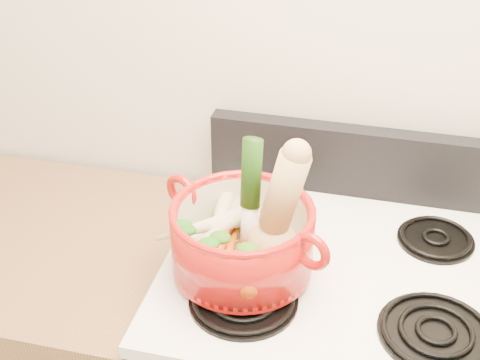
# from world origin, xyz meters

# --- Properties ---
(wall_back) EXTENTS (3.50, 0.02, 2.60)m
(wall_back) POSITION_xyz_m (0.00, 1.75, 1.30)
(wall_back) COLOR silver
(wall_back) RESTS_ON floor
(cooktop) EXTENTS (0.78, 0.67, 0.03)m
(cooktop) POSITION_xyz_m (0.00, 1.40, 0.93)
(cooktop) COLOR white
(cooktop) RESTS_ON stove_body
(control_backsplash) EXTENTS (0.76, 0.05, 0.18)m
(control_backsplash) POSITION_xyz_m (0.00, 1.70, 1.04)
(control_backsplash) COLOR black
(control_backsplash) RESTS_ON cooktop
(burner_front_left) EXTENTS (0.22, 0.22, 0.02)m
(burner_front_left) POSITION_xyz_m (-0.19, 1.24, 0.96)
(burner_front_left) COLOR black
(burner_front_left) RESTS_ON cooktop
(burner_front_right) EXTENTS (0.22, 0.22, 0.02)m
(burner_front_right) POSITION_xyz_m (0.19, 1.24, 0.96)
(burner_front_right) COLOR black
(burner_front_right) RESTS_ON cooktop
(burner_back_left) EXTENTS (0.17, 0.17, 0.02)m
(burner_back_left) POSITION_xyz_m (-0.19, 1.54, 0.96)
(burner_back_left) COLOR black
(burner_back_left) RESTS_ON cooktop
(burner_back_right) EXTENTS (0.17, 0.17, 0.02)m
(burner_back_right) POSITION_xyz_m (0.19, 1.54, 0.96)
(burner_back_right) COLOR black
(burner_back_right) RESTS_ON cooktop
(dutch_oven) EXTENTS (0.39, 0.39, 0.15)m
(dutch_oven) POSITION_xyz_m (-0.21, 1.33, 1.04)
(dutch_oven) COLOR #AE130E
(dutch_oven) RESTS_ON burner_front_left
(pot_handle_left) EXTENTS (0.08, 0.05, 0.08)m
(pot_handle_left) POSITION_xyz_m (-0.37, 1.40, 1.09)
(pot_handle_left) COLOR #AE130E
(pot_handle_left) RESTS_ON dutch_oven
(pot_handle_right) EXTENTS (0.08, 0.05, 0.08)m
(pot_handle_right) POSITION_xyz_m (-0.06, 1.26, 1.09)
(pot_handle_right) COLOR #AE130E
(pot_handle_right) RESTS_ON dutch_oven
(squash) EXTENTS (0.19, 0.14, 0.29)m
(squash) POSITION_xyz_m (-0.15, 1.32, 1.13)
(squash) COLOR tan
(squash) RESTS_ON dutch_oven
(leek) EXTENTS (0.05, 0.08, 0.28)m
(leek) POSITION_xyz_m (-0.20, 1.35, 1.13)
(leek) COLOR white
(leek) RESTS_ON dutch_oven
(ginger) EXTENTS (0.09, 0.07, 0.04)m
(ginger) POSITION_xyz_m (-0.21, 1.42, 1.02)
(ginger) COLOR tan
(ginger) RESTS_ON dutch_oven
(parsnip_0) EXTENTS (0.09, 0.22, 0.06)m
(parsnip_0) POSITION_xyz_m (-0.27, 1.34, 1.02)
(parsnip_0) COLOR beige
(parsnip_0) RESTS_ON dutch_oven
(parsnip_1) EXTENTS (0.11, 0.20, 0.06)m
(parsnip_1) POSITION_xyz_m (-0.28, 1.34, 1.03)
(parsnip_1) COLOR beige
(parsnip_1) RESTS_ON dutch_oven
(parsnip_2) EXTENTS (0.05, 0.18, 0.05)m
(parsnip_2) POSITION_xyz_m (-0.26, 1.37, 1.03)
(parsnip_2) COLOR beige
(parsnip_2) RESTS_ON dutch_oven
(parsnip_3) EXTENTS (0.20, 0.13, 0.06)m
(parsnip_3) POSITION_xyz_m (-0.31, 1.35, 1.04)
(parsnip_3) COLOR beige
(parsnip_3) RESTS_ON dutch_oven
(parsnip_4) EXTENTS (0.05, 0.22, 0.06)m
(parsnip_4) POSITION_xyz_m (-0.28, 1.37, 1.05)
(parsnip_4) COLOR beige
(parsnip_4) RESTS_ON dutch_oven
(parsnip_5) EXTENTS (0.16, 0.20, 0.06)m
(parsnip_5) POSITION_xyz_m (-0.27, 1.34, 1.05)
(parsnip_5) COLOR beige
(parsnip_5) RESTS_ON dutch_oven
(carrot_0) EXTENTS (0.04, 0.17, 0.05)m
(carrot_0) POSITION_xyz_m (-0.24, 1.31, 1.02)
(carrot_0) COLOR #BE4409
(carrot_0) RESTS_ON dutch_oven
(carrot_1) EXTENTS (0.12, 0.11, 0.04)m
(carrot_1) POSITION_xyz_m (-0.27, 1.29, 1.02)
(carrot_1) COLOR orange
(carrot_1) RESTS_ON dutch_oven
(carrot_2) EXTENTS (0.08, 0.18, 0.05)m
(carrot_2) POSITION_xyz_m (-0.19, 1.27, 1.03)
(carrot_2) COLOR #C13B09
(carrot_2) RESTS_ON dutch_oven
(carrot_3) EXTENTS (0.12, 0.09, 0.04)m
(carrot_3) POSITION_xyz_m (-0.25, 1.27, 1.03)
(carrot_3) COLOR #D4630A
(carrot_3) RESTS_ON dutch_oven
(carrot_4) EXTENTS (0.03, 0.16, 0.05)m
(carrot_4) POSITION_xyz_m (-0.25, 1.29, 1.04)
(carrot_4) COLOR #D4550A
(carrot_4) RESTS_ON dutch_oven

